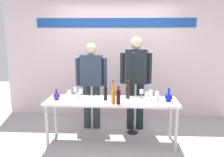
% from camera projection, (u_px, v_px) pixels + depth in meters
% --- Properties ---
extents(ground_plane, '(10.00, 10.00, 0.00)m').
position_uv_depth(ground_plane, '(112.00, 142.00, 4.21)').
color(ground_plane, '#A39A9E').
extents(back_wall, '(4.91, 0.11, 3.00)m').
position_uv_depth(back_wall, '(115.00, 49.00, 5.38)').
color(back_wall, silver).
rests_on(back_wall, ground).
extents(display_table, '(2.20, 0.61, 0.75)m').
position_uv_depth(display_table, '(111.00, 104.00, 4.08)').
color(display_table, white).
rests_on(display_table, ground).
extents(decanter_blue_left, '(0.12, 0.12, 0.18)m').
position_uv_depth(decanter_blue_left, '(57.00, 96.00, 4.09)').
color(decanter_blue_left, '#471B8E').
rests_on(decanter_blue_left, display_table).
extents(decanter_blue_right, '(0.13, 0.13, 0.22)m').
position_uv_depth(decanter_blue_right, '(169.00, 97.00, 3.99)').
color(decanter_blue_right, '#1019BD').
rests_on(decanter_blue_right, display_table).
extents(presenter_left, '(0.60, 0.22, 1.67)m').
position_uv_depth(presenter_left, '(91.00, 81.00, 4.68)').
color(presenter_left, '#263333').
rests_on(presenter_left, ground).
extents(presenter_right, '(0.60, 0.22, 1.79)m').
position_uv_depth(presenter_right, '(136.00, 77.00, 4.62)').
color(presenter_right, black).
rests_on(presenter_right, ground).
extents(wine_bottle_0, '(0.07, 0.07, 0.32)m').
position_uv_depth(wine_bottle_0, '(118.00, 96.00, 3.83)').
color(wine_bottle_0, black).
rests_on(wine_bottle_0, display_table).
extents(wine_bottle_1, '(0.06, 0.06, 0.32)m').
position_uv_depth(wine_bottle_1, '(105.00, 92.00, 4.06)').
color(wine_bottle_1, black).
rests_on(wine_bottle_1, display_table).
extents(wine_bottle_2, '(0.08, 0.08, 0.34)m').
position_uv_depth(wine_bottle_2, '(113.00, 92.00, 4.03)').
color(wine_bottle_2, '#C76D23').
rests_on(wine_bottle_2, display_table).
extents(wine_bottle_3, '(0.07, 0.07, 0.31)m').
position_uv_depth(wine_bottle_3, '(128.00, 91.00, 4.17)').
color(wine_bottle_3, black).
rests_on(wine_bottle_3, display_table).
extents(wine_bottle_4, '(0.07, 0.07, 0.30)m').
position_uv_depth(wine_bottle_4, '(113.00, 96.00, 3.87)').
color(wine_bottle_4, orange).
rests_on(wine_bottle_4, display_table).
extents(wine_glass_left_0, '(0.07, 0.07, 0.13)m').
position_uv_depth(wine_glass_left_0, '(69.00, 92.00, 4.19)').
color(wine_glass_left_0, white).
rests_on(wine_glass_left_0, display_table).
extents(wine_glass_left_1, '(0.06, 0.06, 0.16)m').
position_uv_depth(wine_glass_left_1, '(78.00, 96.00, 3.89)').
color(wine_glass_left_1, white).
rests_on(wine_glass_left_1, display_table).
extents(wine_glass_left_2, '(0.06, 0.06, 0.16)m').
position_uv_depth(wine_glass_left_2, '(75.00, 90.00, 4.31)').
color(wine_glass_left_2, white).
rests_on(wine_glass_left_2, display_table).
extents(wine_glass_left_3, '(0.06, 0.06, 0.13)m').
position_uv_depth(wine_glass_left_3, '(81.00, 91.00, 4.29)').
color(wine_glass_left_3, white).
rests_on(wine_glass_left_3, display_table).
extents(wine_glass_left_4, '(0.06, 0.06, 0.15)m').
position_uv_depth(wine_glass_left_4, '(68.00, 96.00, 3.93)').
color(wine_glass_left_4, white).
rests_on(wine_glass_left_4, display_table).
extents(wine_glass_right_0, '(0.06, 0.06, 0.14)m').
position_uv_depth(wine_glass_right_0, '(158.00, 99.00, 3.76)').
color(wine_glass_right_0, white).
rests_on(wine_glass_right_0, display_table).
extents(wine_glass_right_1, '(0.07, 0.07, 0.16)m').
position_uv_depth(wine_glass_right_1, '(151.00, 93.00, 4.10)').
color(wine_glass_right_1, white).
rests_on(wine_glass_right_1, display_table).
extents(wine_glass_right_2, '(0.07, 0.07, 0.15)m').
position_uv_depth(wine_glass_right_2, '(157.00, 94.00, 4.05)').
color(wine_glass_right_2, white).
rests_on(wine_glass_right_2, display_table).
extents(wine_glass_right_3, '(0.06, 0.06, 0.15)m').
position_uv_depth(wine_glass_right_3, '(147.00, 94.00, 4.02)').
color(wine_glass_right_3, white).
rests_on(wine_glass_right_3, display_table).
extents(wine_glass_right_4, '(0.07, 0.07, 0.15)m').
position_uv_depth(wine_glass_right_4, '(141.00, 92.00, 4.19)').
color(wine_glass_right_4, white).
rests_on(wine_glass_right_4, display_table).
extents(microphone_stand, '(0.20, 0.20, 1.53)m').
position_uv_depth(microphone_stand, '(133.00, 107.00, 4.50)').
color(microphone_stand, black).
rests_on(microphone_stand, ground).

